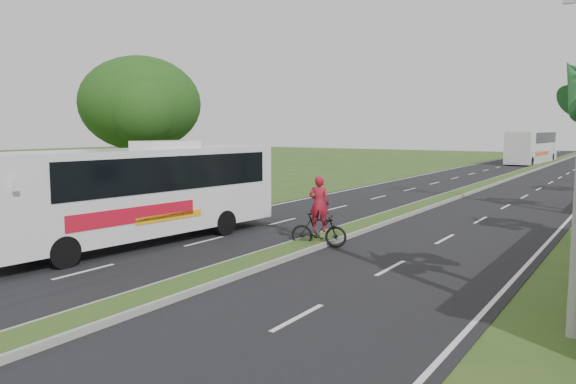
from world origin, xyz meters
The scene contains 9 objects.
ground centered at (0.00, 0.00, 0.00)m, with size 180.00×180.00×0.00m, color #2E501D.
road_asphalt centered at (0.00, 20.00, 0.01)m, with size 14.00×160.00×0.02m, color black.
median_strip centered at (0.00, 20.00, 0.10)m, with size 1.20×160.00×0.18m.
lane_edge_left centered at (-6.70, 20.00, 0.00)m, with size 0.12×160.00×0.01m, color silver.
lane_edge_right centered at (6.70, 20.00, 0.00)m, with size 0.12×160.00×0.01m, color silver.
shade_tree centered at (-12.11, 10.02, 5.03)m, with size 6.30×6.00×7.54m.
coach_bus_main centered at (-4.99, 3.57, 1.95)m, with size 3.41×11.14×3.54m.
coach_bus_far centered at (-1.80, 58.67, 2.05)m, with size 3.55×12.57×3.62m.
motorcyclist centered at (0.35, 6.40, 0.87)m, with size 1.95×1.10×2.41m.
Camera 1 is at (9.54, -9.71, 3.99)m, focal length 35.00 mm.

